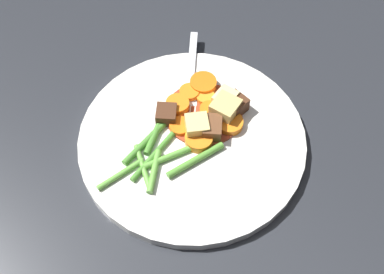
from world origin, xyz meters
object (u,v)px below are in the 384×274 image
at_px(meat_chunk_2, 235,104).
at_px(carrot_slice_2, 230,123).
at_px(carrot_slice_5, 178,105).
at_px(fork, 190,83).
at_px(carrot_slice_7, 205,97).
at_px(meat_chunk_0, 169,112).
at_px(carrot_slice_3, 189,93).
at_px(potato_chunk_2, 224,100).
at_px(carrot_slice_0, 203,84).
at_px(potato_chunk_1, 196,126).
at_px(carrot_slice_1, 198,140).
at_px(carrot_slice_4, 209,111).
at_px(dinner_plate, 192,140).
at_px(carrot_slice_6, 180,126).
at_px(meat_chunk_1, 212,128).
at_px(potato_chunk_0, 225,109).

bearing_deg(meat_chunk_2, carrot_slice_2, -157.06).
xyz_separation_m(carrot_slice_5, fork, (0.04, 0.01, -0.00)).
distance_m(carrot_slice_7, meat_chunk_0, 0.05).
distance_m(carrot_slice_3, potato_chunk_2, 0.05).
distance_m(carrot_slice_2, carrot_slice_7, 0.05).
height_order(carrot_slice_0, fork, carrot_slice_0).
height_order(carrot_slice_0, potato_chunk_1, potato_chunk_1).
relative_size(carrot_slice_2, fork, 0.23).
height_order(carrot_slice_1, meat_chunk_0, meat_chunk_0).
bearing_deg(carrot_slice_0, meat_chunk_0, 178.52).
bearing_deg(carrot_slice_7, carrot_slice_1, -147.51).
bearing_deg(carrot_slice_0, carrot_slice_7, -131.84).
bearing_deg(carrot_slice_4, carrot_slice_2, -86.68).
xyz_separation_m(carrot_slice_4, potato_chunk_1, (-0.03, -0.01, 0.01)).
bearing_deg(fork, carrot_slice_1, -133.03).
bearing_deg(meat_chunk_0, potato_chunk_1, -83.19).
distance_m(dinner_plate, carrot_slice_1, 0.02).
xyz_separation_m(carrot_slice_2, carrot_slice_6, (-0.04, 0.04, -0.00)).
relative_size(dinner_plate, carrot_slice_2, 8.28).
xyz_separation_m(potato_chunk_1, fork, (0.05, 0.06, -0.01)).
bearing_deg(carrot_slice_2, potato_chunk_1, 143.83).
bearing_deg(fork, carrot_slice_5, -160.22).
distance_m(carrot_slice_0, carrot_slice_5, 0.05).
bearing_deg(dinner_plate, carrot_slice_6, 88.27).
distance_m(carrot_slice_7, meat_chunk_1, 0.05).
bearing_deg(dinner_plate, meat_chunk_1, -34.87).
relative_size(carrot_slice_1, meat_chunk_1, 1.11).
relative_size(carrot_slice_1, fork, 0.23).
height_order(carrot_slice_0, carrot_slice_1, carrot_slice_0).
distance_m(carrot_slice_6, meat_chunk_1, 0.04).
bearing_deg(potato_chunk_0, carrot_slice_0, 71.30).
height_order(potato_chunk_0, meat_chunk_1, potato_chunk_0).
bearing_deg(carrot_slice_7, carrot_slice_3, 114.33).
relative_size(dinner_plate, meat_chunk_0, 10.89).
bearing_deg(carrot_slice_2, carrot_slice_6, 134.89).
bearing_deg(carrot_slice_0, fork, 113.08).
relative_size(dinner_plate, potato_chunk_2, 9.96).
relative_size(potato_chunk_1, potato_chunk_2, 0.99).
distance_m(dinner_plate, meat_chunk_2, 0.07).
distance_m(carrot_slice_1, meat_chunk_2, 0.07).
bearing_deg(potato_chunk_2, carrot_slice_4, 164.44).
relative_size(dinner_plate, fork, 1.91).
relative_size(potato_chunk_0, potato_chunk_2, 1.13).
relative_size(carrot_slice_3, meat_chunk_1, 0.84).
height_order(carrot_slice_6, meat_chunk_2, meat_chunk_2).
relative_size(potato_chunk_2, meat_chunk_1, 0.91).
xyz_separation_m(carrot_slice_0, meat_chunk_2, (-0.00, -0.05, 0.00)).
bearing_deg(carrot_slice_3, carrot_slice_6, -150.85).
bearing_deg(meat_chunk_2, potato_chunk_1, 165.77).
xyz_separation_m(carrot_slice_6, potato_chunk_2, (0.06, -0.02, 0.01)).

